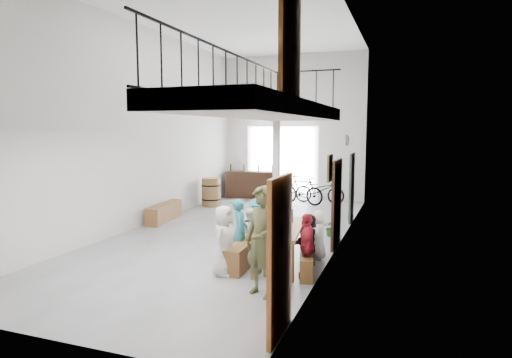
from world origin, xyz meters
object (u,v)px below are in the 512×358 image
at_px(tasting_table, 280,231).
at_px(bicycle_near, 320,190).
at_px(serving_counter, 251,185).
at_px(host_standing, 262,241).
at_px(oak_barrel, 211,192).
at_px(side_bench, 164,212).
at_px(bench_inner, 249,249).

distance_m(tasting_table, bicycle_near, 7.44).
bearing_deg(tasting_table, serving_counter, 106.45).
xyz_separation_m(host_standing, bicycle_near, (-0.83, 8.96, -0.41)).
relative_size(oak_barrel, bicycle_near, 0.54).
xyz_separation_m(side_bench, serving_counter, (0.93, 4.89, 0.27)).
distance_m(serving_counter, host_standing, 10.02).
distance_m(side_bench, serving_counter, 4.99).
xyz_separation_m(tasting_table, oak_barrel, (-4.15, 5.58, -0.21)).
height_order(side_bench, oak_barrel, oak_barrel).
bearing_deg(bicycle_near, bench_inner, -176.06).
height_order(oak_barrel, host_standing, host_standing).
height_order(tasting_table, bench_inner, tasting_table).
xyz_separation_m(side_bench, host_standing, (4.55, -4.44, 0.64)).
relative_size(tasting_table, side_bench, 1.17).
bearing_deg(host_standing, serving_counter, 133.64).
relative_size(tasting_table, bicycle_near, 1.15).
relative_size(bench_inner, side_bench, 1.17).
distance_m(tasting_table, oak_barrel, 6.96).
xyz_separation_m(tasting_table, bicycle_near, (-0.67, 7.41, -0.22)).
distance_m(side_bench, oak_barrel, 2.71).
relative_size(side_bench, host_standing, 1.00).
height_order(side_bench, bicycle_near, bicycle_near).
bearing_deg(oak_barrel, tasting_table, -53.39).
height_order(bench_inner, side_bench, side_bench).
height_order(tasting_table, side_bench, tasting_table).
bearing_deg(serving_counter, bench_inner, -78.31).
height_order(serving_counter, host_standing, host_standing).
height_order(tasting_table, bicycle_near, bicycle_near).
bearing_deg(host_standing, bench_inner, 139.85).
xyz_separation_m(side_bench, oak_barrel, (0.24, 2.69, 0.24)).
xyz_separation_m(bench_inner, bicycle_near, (0.02, 7.33, 0.24)).
relative_size(tasting_table, host_standing, 1.18).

